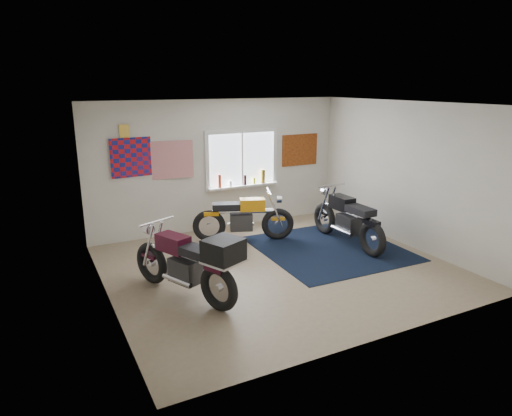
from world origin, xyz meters
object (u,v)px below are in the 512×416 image
black_chrome_bike (347,221)px  maroon_tourer (190,263)px  yellow_triumph (243,219)px  navy_rug (329,248)px

black_chrome_bike → maroon_tourer: 3.53m
black_chrome_bike → maroon_tourer: (-3.43, -0.85, 0.08)m
yellow_triumph → black_chrome_bike: (1.68, -1.09, 0.03)m
yellow_triumph → maroon_tourer: 2.61m
yellow_triumph → black_chrome_bike: bearing=-11.8°
navy_rug → black_chrome_bike: (0.44, 0.06, 0.47)m
maroon_tourer → yellow_triumph: bearing=-66.3°
navy_rug → yellow_triumph: size_ratio=1.37×
navy_rug → yellow_triumph: (-1.24, 1.15, 0.44)m
navy_rug → maroon_tourer: bearing=-165.2°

